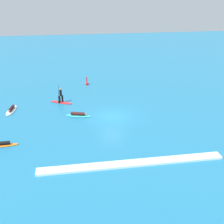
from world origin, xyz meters
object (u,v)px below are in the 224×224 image
object	(u,v)px
surfer_on_red_board	(61,99)
surfer_on_teal_board	(78,115)
marker_buoy	(87,83)
surfer_on_white_board	(11,110)
surfer_on_orange_board	(0,144)

from	to	relation	value
surfer_on_red_board	surfer_on_teal_board	xyz separation A→B (m)	(1.73, -4.33, -0.26)
surfer_on_teal_board	marker_buoy	xyz separation A→B (m)	(1.88, 10.87, 0.03)
surfer_on_teal_board	surfer_on_white_board	bearing A→B (deg)	176.13
surfer_on_teal_board	surfer_on_orange_board	world-z (taller)	surfer_on_teal_board
surfer_on_red_board	surfer_on_white_board	world-z (taller)	surfer_on_red_board
surfer_on_teal_board	marker_buoy	distance (m)	11.03
surfer_on_orange_board	marker_buoy	distance (m)	18.47
surfer_on_teal_board	surfer_on_red_board	bearing A→B (deg)	128.73
surfer_on_red_board	marker_buoy	world-z (taller)	surfer_on_red_board
surfer_on_white_board	marker_buoy	distance (m)	12.18
surfer_on_white_board	surfer_on_orange_board	world-z (taller)	surfer_on_white_board
surfer_on_orange_board	marker_buoy	world-z (taller)	marker_buoy
surfer_on_teal_board	marker_buoy	world-z (taller)	marker_buoy
surfer_on_red_board	surfer_on_white_board	xyz separation A→B (m)	(-5.44, -1.61, -0.28)
surfer_on_red_board	marker_buoy	bearing A→B (deg)	-88.86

